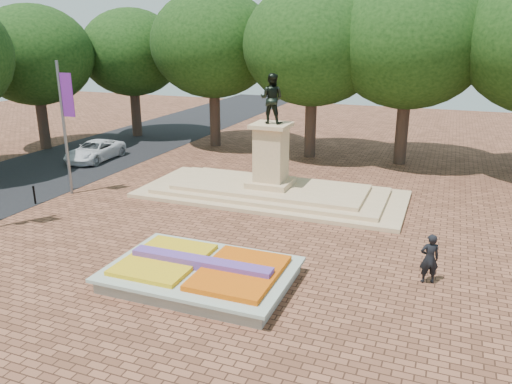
{
  "coord_description": "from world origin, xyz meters",
  "views": [
    {
      "loc": [
        8.44,
        -15.86,
        8.3
      ],
      "look_at": [
        1.52,
        1.94,
        2.2
      ],
      "focal_mm": 35.0,
      "sensor_mm": 36.0,
      "label": 1
    }
  ],
  "objects_px": {
    "van": "(95,151)",
    "monument": "(271,180)",
    "flower_bed": "(202,273)",
    "pedestrian": "(429,259)"
  },
  "relations": [
    {
      "from": "monument",
      "to": "pedestrian",
      "type": "relative_size",
      "value": 7.74
    },
    {
      "from": "monument",
      "to": "pedestrian",
      "type": "bearing_deg",
      "value": -40.59
    },
    {
      "from": "van",
      "to": "monument",
      "type": "bearing_deg",
      "value": -15.77
    },
    {
      "from": "flower_bed",
      "to": "van",
      "type": "distance_m",
      "value": 19.74
    },
    {
      "from": "van",
      "to": "pedestrian",
      "type": "bearing_deg",
      "value": -28.05
    },
    {
      "from": "pedestrian",
      "to": "monument",
      "type": "bearing_deg",
      "value": -60.22
    },
    {
      "from": "monument",
      "to": "van",
      "type": "distance_m",
      "value": 14.12
    },
    {
      "from": "van",
      "to": "pedestrian",
      "type": "height_order",
      "value": "pedestrian"
    },
    {
      "from": "flower_bed",
      "to": "van",
      "type": "xyz_separation_m",
      "value": [
        -14.81,
        13.04,
        0.29
      ]
    },
    {
      "from": "flower_bed",
      "to": "monument",
      "type": "relative_size",
      "value": 0.45
    }
  ]
}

